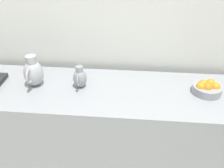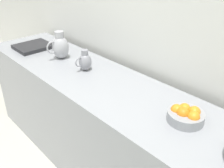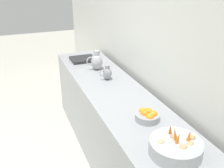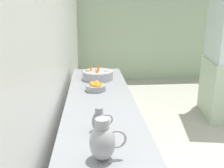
# 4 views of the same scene
# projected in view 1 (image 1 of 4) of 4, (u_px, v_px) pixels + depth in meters

# --- Properties ---
(tile_wall_left) EXTENTS (0.10, 7.87, 3.00)m
(tile_wall_left) POSITION_uv_depth(u_px,v_px,m) (203.00, 1.00, 2.02)
(tile_wall_left) COLOR silver
(tile_wall_left) RESTS_ON ground_plane
(prep_counter) EXTENTS (0.65, 3.19, 0.92)m
(prep_counter) POSITION_uv_depth(u_px,v_px,m) (131.00, 136.00, 2.25)
(prep_counter) COLOR gray
(prep_counter) RESTS_ON ground_plane
(orange_bowl) EXTENTS (0.22, 0.22, 0.10)m
(orange_bowl) POSITION_uv_depth(u_px,v_px,m) (207.00, 88.00, 1.97)
(orange_bowl) COLOR gray
(orange_bowl) RESTS_ON prep_counter
(metal_pitcher_tall) EXTENTS (0.21, 0.15, 0.25)m
(metal_pitcher_tall) POSITION_uv_depth(u_px,v_px,m) (33.00, 72.00, 2.02)
(metal_pitcher_tall) COLOR #A3A3A8
(metal_pitcher_tall) RESTS_ON prep_counter
(metal_pitcher_short) EXTENTS (0.15, 0.11, 0.18)m
(metal_pitcher_short) POSITION_uv_depth(u_px,v_px,m) (80.00, 78.00, 2.02)
(metal_pitcher_short) COLOR gray
(metal_pitcher_short) RESTS_ON prep_counter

